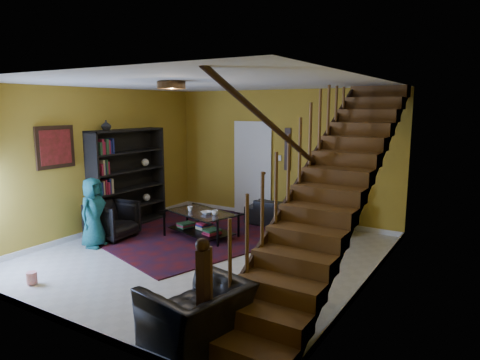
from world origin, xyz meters
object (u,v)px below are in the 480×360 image
object	(u,v)px
armchair_left	(113,220)
bookshelf	(128,180)
coffee_table	(201,222)
armchair_right	(197,315)
sofa	(292,214)

from	to	relation	value
armchair_left	bookshelf	bearing A→B (deg)	19.76
armchair_left	coffee_table	size ratio (longest dim) A/B	0.54
bookshelf	armchair_left	size ratio (longest dim) A/B	2.57
armchair_left	armchair_right	xyz separation A→B (m)	(3.55, -2.08, -0.03)
bookshelf	coffee_table	world-z (taller)	bookshelf
bookshelf	armchair_left	distance (m)	1.05
bookshelf	armchair_left	bearing A→B (deg)	-65.35
armchair_left	coffee_table	xyz separation A→B (m)	(1.37, 0.93, -0.07)
sofa	armchair_left	xyz separation A→B (m)	(-2.54, -2.47, 0.08)
armchair_left	armchair_right	distance (m)	4.11
armchair_left	coffee_table	distance (m)	1.65
armchair_left	armchair_right	bearing A→B (deg)	-125.22
bookshelf	coffee_table	bearing A→B (deg)	5.09
bookshelf	coffee_table	xyz separation A→B (m)	(1.72, 0.15, -0.68)
armchair_left	coffee_table	bearing A→B (deg)	-60.74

